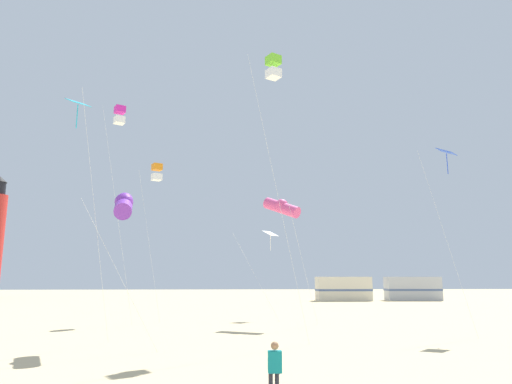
% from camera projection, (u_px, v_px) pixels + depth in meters
% --- Properties ---
extents(kite_flyer_standing, '(0.34, 0.51, 1.16)m').
position_uv_depth(kite_flyer_standing, '(275.00, 364.00, 11.36)').
color(kite_flyer_standing, '#147F84').
rests_on(kite_flyer_standing, ground).
extents(kite_box_lime, '(2.62, 1.74, 13.47)m').
position_uv_depth(kite_box_lime, '(273.00, 68.00, 22.42)').
color(kite_box_lime, silver).
rests_on(kite_box_lime, ground).
extents(kite_box_orange, '(1.80, 1.48, 10.33)m').
position_uv_depth(kite_box_orange, '(157.00, 172.00, 30.96)').
color(kite_box_orange, silver).
rests_on(kite_box_orange, ground).
extents(kite_tube_rainbow, '(3.25, 3.17, 7.65)m').
position_uv_depth(kite_tube_rainbow, '(282.00, 207.00, 27.83)').
color(kite_tube_rainbow, silver).
rests_on(kite_tube_rainbow, ground).
extents(kite_tube_violet, '(3.01, 3.10, 6.43)m').
position_uv_depth(kite_tube_violet, '(124.00, 205.00, 19.12)').
color(kite_tube_violet, silver).
rests_on(kite_tube_violet, ground).
extents(kite_box_magenta, '(2.21, 1.97, 13.40)m').
position_uv_depth(kite_box_magenta, '(120.00, 116.00, 28.85)').
color(kite_box_magenta, silver).
rests_on(kite_box_magenta, ground).
extents(kite_diamond_blue, '(2.18, 2.18, 9.42)m').
position_uv_depth(kite_diamond_blue, '(446.00, 158.00, 23.84)').
color(kite_diamond_blue, silver).
rests_on(kite_diamond_blue, ground).
extents(kite_diamond_cyan, '(2.37, 2.49, 10.63)m').
position_uv_depth(kite_diamond_cyan, '(79.00, 112.00, 20.31)').
color(kite_diamond_cyan, silver).
rests_on(kite_diamond_cyan, ground).
extents(kite_diamond_white, '(3.29, 3.29, 5.97)m').
position_uv_depth(kite_diamond_white, '(270.00, 236.00, 31.97)').
color(kite_diamond_white, silver).
rests_on(kite_diamond_white, ground).
extents(rv_van_cream, '(6.46, 2.38, 2.80)m').
position_uv_depth(rv_van_cream, '(343.00, 289.00, 54.42)').
color(rv_van_cream, beige).
rests_on(rv_van_cream, ground).
extents(rv_van_silver, '(6.56, 2.69, 2.80)m').
position_uv_depth(rv_van_silver, '(413.00, 289.00, 55.27)').
color(rv_van_silver, '#B7BABF').
rests_on(rv_van_silver, ground).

